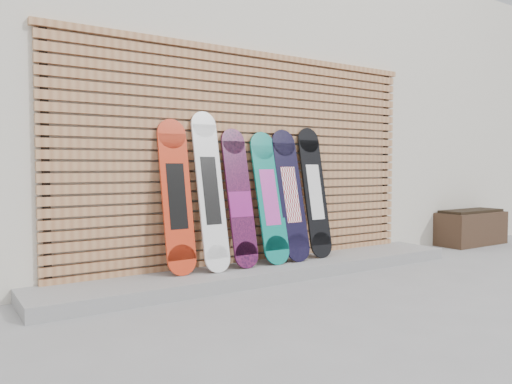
% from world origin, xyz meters
% --- Properties ---
extents(ground, '(80.00, 80.00, 0.00)m').
position_xyz_m(ground, '(0.00, 0.00, 0.00)').
color(ground, gray).
rests_on(ground, ground).
extents(building, '(12.00, 5.00, 3.60)m').
position_xyz_m(building, '(0.50, 3.50, 1.80)').
color(building, beige).
rests_on(building, ground).
extents(concrete_step, '(4.60, 0.70, 0.12)m').
position_xyz_m(concrete_step, '(-0.15, 0.68, 0.06)').
color(concrete_step, gray).
rests_on(concrete_step, ground).
extents(slat_wall, '(4.26, 0.08, 2.29)m').
position_xyz_m(slat_wall, '(-0.15, 0.97, 1.21)').
color(slat_wall, '#A66D45').
rests_on(slat_wall, ground).
extents(planter_box, '(1.10, 0.46, 0.49)m').
position_xyz_m(planter_box, '(3.41, 0.78, 0.24)').
color(planter_box, '#322116').
rests_on(planter_box, ground).
extents(snowboard_0, '(0.28, 0.28, 1.43)m').
position_xyz_m(snowboard_0, '(-1.09, 0.81, 0.83)').
color(snowboard_0, red).
rests_on(snowboard_0, concrete_step).
extents(snowboard_1, '(0.26, 0.34, 1.52)m').
position_xyz_m(snowboard_1, '(-0.75, 0.77, 0.88)').
color(snowboard_1, white).
rests_on(snowboard_1, concrete_step).
extents(snowboard_2, '(0.26, 0.33, 1.37)m').
position_xyz_m(snowboard_2, '(-0.43, 0.78, 0.79)').
color(snowboard_2, black).
rests_on(snowboard_2, concrete_step).
extents(snowboard_3, '(0.30, 0.35, 1.35)m').
position_xyz_m(snowboard_3, '(-0.07, 0.77, 0.79)').
color(snowboard_3, '#0B7367').
rests_on(snowboard_3, concrete_step).
extents(snowboard_4, '(0.30, 0.35, 1.38)m').
position_xyz_m(snowboard_4, '(0.20, 0.77, 0.81)').
color(snowboard_4, black).
rests_on(snowboard_4, concrete_step).
extents(snowboard_5, '(0.28, 0.31, 1.41)m').
position_xyz_m(snowboard_5, '(0.54, 0.79, 0.82)').
color(snowboard_5, black).
rests_on(snowboard_5, concrete_step).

